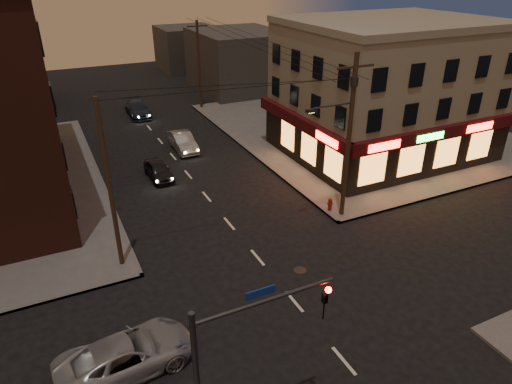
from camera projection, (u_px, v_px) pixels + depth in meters
ground at (294, 302)px, 21.71m from camera, size 120.00×120.00×0.00m
sidewalk_ne at (357, 128)px, 43.90m from camera, size 24.00×28.00×0.15m
pizza_building at (386, 89)px, 36.23m from camera, size 15.85×12.85×10.50m
bg_building_ne_a at (239, 60)px, 56.03m from camera, size 10.00×12.00×7.00m
bg_building_ne_b at (188, 48)px, 66.71m from camera, size 8.00×8.00×6.00m
utility_pole_main at (348, 130)px, 26.34m from camera, size 4.20×0.44×10.00m
utility_pole_far at (199, 65)px, 47.90m from camera, size 0.26×0.26×9.00m
utility_pole_west at (110, 187)px, 22.17m from camera, size 0.24×0.24×9.00m
traffic_signal at (230, 362)px, 13.17m from camera, size 4.49×0.32×6.47m
suv_cross at (127, 355)px, 17.82m from camera, size 5.62×3.09×1.49m
sedan_near at (158, 170)px, 33.72m from camera, size 1.64×3.86×1.30m
sedan_mid at (183, 142)px, 38.75m from camera, size 1.66×4.55×1.49m
sedan_far at (138, 109)px, 47.25m from camera, size 2.18×5.12×1.47m
fire_hydrant at (330, 204)px, 29.16m from camera, size 0.39×0.39×0.86m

